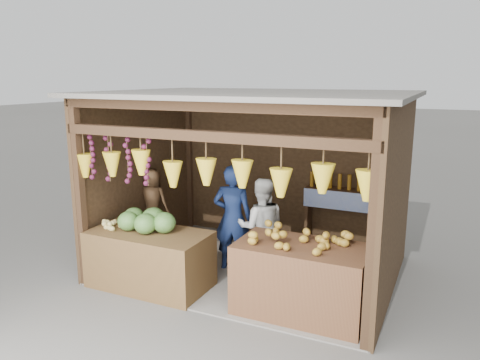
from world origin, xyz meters
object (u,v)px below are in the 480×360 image
at_px(counter_right, 301,280).
at_px(vendor_seated, 153,202).
at_px(man_standing, 233,218).
at_px(counter_left, 150,259).
at_px(woman_standing, 261,227).

bearing_deg(counter_right, vendor_seated, 160.23).
bearing_deg(counter_right, man_standing, 146.72).
bearing_deg(counter_left, woman_standing, 39.97).
height_order(counter_right, woman_standing, woman_standing).
distance_m(counter_right, vendor_seated, 3.10).
relative_size(man_standing, woman_standing, 1.11).
height_order(counter_left, man_standing, man_standing).
bearing_deg(counter_left, counter_right, 3.29).
distance_m(counter_left, woman_standing, 1.65).
bearing_deg(man_standing, counter_left, 39.88).
distance_m(man_standing, woman_standing, 0.46).
xyz_separation_m(man_standing, woman_standing, (0.45, 0.03, -0.08)).
bearing_deg(vendor_seated, man_standing, 169.52).
height_order(counter_right, vendor_seated, vendor_seated).
distance_m(woman_standing, vendor_seated, 1.99).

